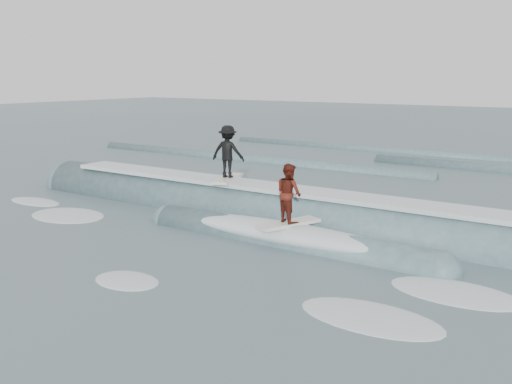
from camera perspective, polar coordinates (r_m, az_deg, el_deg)
The scene contains 6 objects.
ground at distance 16.58m, azimuth -4.93°, elevation -5.19°, with size 160.00×160.00×0.00m, color #3E575A.
breaking_wave at distance 18.90m, azimuth 1.82°, elevation -2.91°, with size 23.12×3.86×2.16m.
surfer_black at distance 19.98m, azimuth -2.83°, elevation 3.88°, with size 1.30×2.07×1.92m.
surfer_red at distance 16.21m, azimuth 3.30°, elevation -0.43°, with size 1.23×2.06×1.79m.
whitewater at distance 15.95m, azimuth -6.99°, elevation -5.91°, with size 18.20×5.43×0.10m.
far_swells at distance 31.91m, azimuth 15.60°, elevation 2.57°, with size 39.43×8.65×0.80m.
Camera 1 is at (10.04, -12.29, 4.78)m, focal length 40.00 mm.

